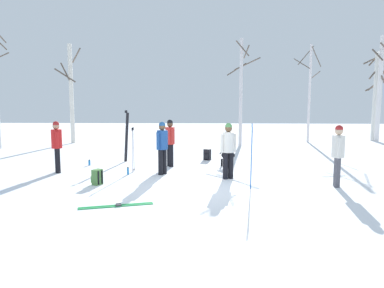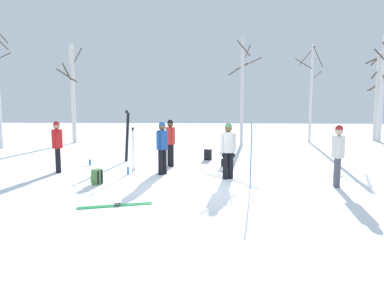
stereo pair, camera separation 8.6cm
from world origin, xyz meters
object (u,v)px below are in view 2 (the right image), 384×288
Objects in this scene: ski_pair_planted_1 at (251,156)px; water_bottle_0 at (90,163)px; person_3 at (338,152)px; birch_tree_5 at (381,87)px; birch_tree_2 at (242,90)px; person_2 at (162,144)px; ski_poles_0 at (133,148)px; person_4 at (57,143)px; birch_tree_1 at (73,92)px; ski_pair_planted_2 at (127,136)px; birch_tree_3 at (311,91)px; birch_tree_4 at (378,95)px; backpack_1 at (208,155)px; person_0 at (170,140)px; ski_pair_lying_0 at (115,205)px; water_bottle_1 at (128,171)px; dog at (228,157)px; person_1 at (228,147)px; backpack_0 at (97,177)px.

water_bottle_0 is (-5.59, 3.20, -0.78)m from ski_pair_planted_1.
birch_tree_5 reaches higher than person_3.
birch_tree_2 is at bearing -163.65° from birch_tree_5.
person_2 reaches higher than ski_poles_0.
birch_tree_1 reaches higher than person_4.
birch_tree_2 is at bearing 46.58° from ski_pair_planted_2.
birch_tree_3 reaches higher than ski_pair_planted_2.
birch_tree_4 reaches higher than ski_pair_planted_1.
backpack_1 is 0.08× the size of birch_tree_2.
birch_tree_4 is (17.91, 1.98, -0.11)m from birch_tree_1.
person_0 is 5.11m from ski_pair_lying_0.
birch_tree_1 is (-6.31, 8.58, 1.93)m from person_2.
person_2 is 1.41m from water_bottle_1.
ski_pair_planted_1 is 13.78m from birch_tree_1.
birch_tree_3 is at bearing 78.09° from person_3.
person_3 is at bearing 20.46° from ski_pair_lying_0.
birch_tree_1 reaches higher than dog.
ski_pair_planted_1 is 1.18× the size of ski_poles_0.
person_1 is 3.96m from backpack_0.
ski_poles_0 is at bearing 71.17° from backpack_0.
person_1 reaches higher than dog.
person_4 is at bearing -146.44° from birch_tree_5.
birch_tree_4 is (4.20, 0.90, -0.22)m from birch_tree_3.
birch_tree_1 is at bearing 108.22° from person_4.
backpack_0 is 5.44m from backpack_1.
water_bottle_1 is 10.49m from birch_tree_1.
person_1 is 0.32× the size of birch_tree_4.
dog reaches higher than water_bottle_1.
person_4 is at bearing 128.67° from ski_pair_lying_0.
ski_pair_lying_0 is at bearing -132.18° from person_1.
person_3 is at bearing 0.65° from backpack_0.
ski_pair_planted_2 is 7.87m from birch_tree_1.
dog is 1.76× the size of backpack_0.
person_4 reaches higher than dog.
person_3 is 13.54m from birch_tree_5.
person_1 is 0.97× the size of ski_pair_planted_1.
birch_tree_4 is (15.13, 10.42, 1.82)m from person_4.
water_bottle_0 is 0.04× the size of birch_tree_4.
backpack_0 is 0.07× the size of birch_tree_5.
person_1 is 5.51m from water_bottle_0.
dog is at bearing 12.06° from person_4.
birch_tree_1 is (-4.63, 10.09, 2.69)m from backpack_0.
birch_tree_2 is at bearing 101.19° from person_3.
dog is at bearing 135.85° from person_3.
backpack_1 is (-1.20, 4.63, -0.66)m from ski_pair_planted_1.
birch_tree_3 reaches higher than backpack_1.
person_2 is 2.64m from dog.
person_4 is at bearing 169.64° from person_3.
ski_pair_lying_0 is (2.94, -3.68, -0.97)m from person_4.
dog is 0.15× the size of birch_tree_4.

